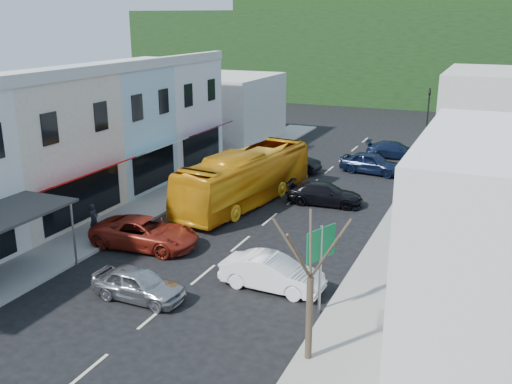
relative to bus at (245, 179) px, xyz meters
name	(u,v)px	position (x,y,z in m)	size (l,w,h in m)	color
ground	(203,275)	(2.49, -10.12, -1.55)	(120.00, 120.00, 0.00)	black
sidewalk_left	(175,193)	(-5.01, -0.12, -1.48)	(3.00, 52.00, 0.15)	gray
sidewalk_right	(409,225)	(9.99, -0.12, -1.48)	(3.00, 52.00, 0.15)	gray
shopfront_row	(55,143)	(-10.00, -5.12, 2.45)	(8.25, 30.00, 8.00)	white
distant_block_left	(227,108)	(-9.51, 16.88, 1.45)	(8.00, 10.00, 6.00)	#B7B2A8
distant_block_right	(494,114)	(13.49, 19.88, 1.95)	(8.00, 12.00, 7.00)	#B7B2A8
hillside	(410,49)	(1.04, 54.97, 5.18)	(80.00, 26.00, 14.00)	black
bus	(245,179)	(0.00, 0.00, 0.00)	(2.50, 11.60, 3.10)	orange
car_silver	(138,284)	(1.19, -13.20, -0.85)	(1.80, 4.40, 1.40)	#9F9FA3
car_white	(272,273)	(5.83, -10.15, -0.85)	(1.80, 4.40, 1.40)	white
car_red	(145,234)	(-1.70, -8.40, -0.85)	(1.90, 4.60, 1.40)	maroon
car_black_near	(325,194)	(4.59, 1.76, -0.85)	(1.84, 4.50, 1.40)	black
car_navy_mid	(372,164)	(5.64, 10.19, -0.85)	(1.80, 4.40, 1.40)	black
car_black_far	(290,162)	(-0.13, 8.43, -0.85)	(1.80, 4.40, 1.40)	black
car_navy_far	(395,150)	(6.35, 15.73, -0.85)	(1.84, 4.50, 1.40)	black
pedestrian_left	(94,219)	(-4.96, -8.26, -0.55)	(0.60, 0.40, 1.70)	black
direction_sign	(320,270)	(8.29, -11.36, 0.26)	(0.80, 1.58, 3.63)	#0B6031
street_tree	(310,278)	(8.95, -14.68, 1.54)	(2.54, 2.54, 6.17)	#362B21
traffic_signal	(427,120)	(8.29, 19.21, 1.16)	(0.57, 1.10, 5.43)	black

